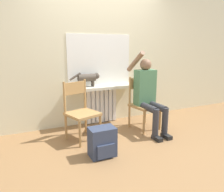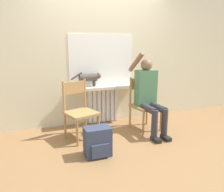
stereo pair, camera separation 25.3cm
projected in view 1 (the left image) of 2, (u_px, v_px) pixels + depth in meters
ground_plane at (131, 146)px, 3.22m from camera, size 12.00×12.00×0.00m
wall_with_window at (99, 51)px, 4.01m from camera, size 7.00×0.06×2.70m
radiator at (101, 105)px, 4.16m from camera, size 0.61×0.08×0.68m
windowsill at (103, 87)px, 3.99m from camera, size 1.27×0.31×0.05m
window_glass at (100, 60)px, 4.01m from camera, size 1.22×0.01×0.92m
chair_left at (81, 111)px, 3.37m from camera, size 0.54×0.54×0.92m
chair_right at (143, 103)px, 3.83m from camera, size 0.50×0.50×0.92m
person at (148, 92)px, 3.68m from camera, size 0.36×1.02×1.37m
cat at (88, 78)px, 3.87m from camera, size 0.55×0.13×0.26m
backpack at (102, 142)px, 2.88m from camera, size 0.34×0.26×0.40m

